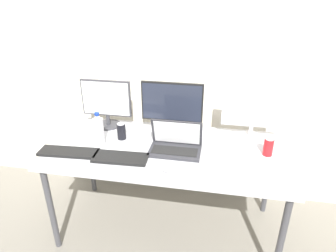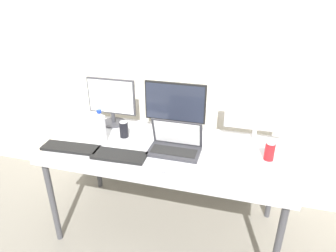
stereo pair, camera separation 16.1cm
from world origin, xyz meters
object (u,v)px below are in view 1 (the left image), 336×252
keyboard_main (69,152)px  mouse_by_keyboard (167,168)px  monitor_center (172,106)px  work_desk (168,156)px  laptop_silver (176,144)px  monitor_left (106,102)px  soda_can_near_keyboard (268,147)px  soda_can_by_laptop (121,131)px  keyboard_aux (120,158)px  water_bottle (99,130)px  monitor_right (253,113)px

keyboard_main → mouse_by_keyboard: size_ratio=4.27×
mouse_by_keyboard → monitor_center: bearing=78.9°
work_desk → laptop_silver: laptop_silver is taller
monitor_left → keyboard_main: (-0.11, -0.47, -0.20)m
mouse_by_keyboard → soda_can_near_keyboard: soda_can_near_keyboard is taller
monitor_left → soda_can_by_laptop: size_ratio=3.21×
work_desk → mouse_by_keyboard: mouse_by_keyboard is taller
keyboard_main → laptop_silver: bearing=10.1°
laptop_silver → keyboard_aux: bearing=-152.5°
laptop_silver → water_bottle: water_bottle is taller
keyboard_aux → mouse_by_keyboard: mouse_by_keyboard is taller
monitor_left → soda_can_by_laptop: 0.30m
monitor_center → mouse_by_keyboard: size_ratio=4.89×
work_desk → monitor_left: bearing=153.0°
keyboard_main → water_bottle: 0.25m
work_desk → soda_can_near_keyboard: 0.70m
keyboard_main → keyboard_aux: size_ratio=1.12×
laptop_silver → keyboard_aux: 0.39m
work_desk → soda_can_near_keyboard: soda_can_near_keyboard is taller
monitor_right → water_bottle: (-1.08, -0.31, -0.08)m
work_desk → soda_can_near_keyboard: (0.69, 0.04, 0.12)m
keyboard_aux → soda_can_near_keyboard: size_ratio=2.94×
monitor_center → work_desk: bearing=-86.0°
monitor_left → soda_can_by_laptop: monitor_left is taller
work_desk → soda_can_near_keyboard: size_ratio=13.44×
keyboard_aux → mouse_by_keyboard: 0.34m
keyboard_aux → soda_can_near_keyboard: bearing=11.3°
monitor_left → monitor_center: monitor_center is taller
monitor_right → soda_can_by_laptop: size_ratio=3.60×
mouse_by_keyboard → soda_can_near_keyboard: bearing=7.8°
soda_can_by_laptop → laptop_silver: bearing=-13.0°
monitor_left → mouse_by_keyboard: size_ratio=4.18×
monitor_right → mouse_by_keyboard: monitor_right is taller
monitor_center → monitor_right: bearing=0.8°
monitor_center → soda_can_by_laptop: monitor_center is taller
water_bottle → laptop_silver: bearing=2.4°
monitor_left → water_bottle: (0.06, -0.32, -0.09)m
monitor_left → soda_can_by_laptop: bearing=-47.4°
work_desk → keyboard_main: size_ratio=4.10×
soda_can_near_keyboard → mouse_by_keyboard: bearing=-154.6°
keyboard_main → mouse_by_keyboard: mouse_by_keyboard is taller
monitor_left → soda_can_near_keyboard: monitor_left is taller
monitor_center → keyboard_aux: bearing=-120.4°
laptop_silver → keyboard_main: (-0.72, -0.18, -0.04)m
monitor_left → mouse_by_keyboard: (0.60, -0.55, -0.19)m
monitor_center → keyboard_aux: 0.58m
work_desk → soda_can_by_laptop: (-0.37, 0.09, 0.12)m
keyboard_aux → water_bottle: (-0.21, 0.16, 0.11)m
laptop_silver → water_bottle: bearing=-177.6°
keyboard_main → soda_can_near_keyboard: size_ratio=3.28×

